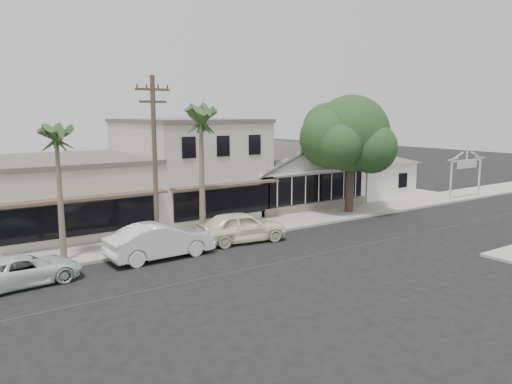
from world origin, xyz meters
TOP-DOWN VIEW (x-y plane):
  - ground at (0.00, 0.00)m, footprint 140.00×140.00m
  - sidewalk_north at (-8.00, 6.75)m, footprint 90.00×3.50m
  - corner_shop at (5.00, 12.47)m, footprint 10.40×8.60m
  - side_cottage at (13.20, 11.50)m, footprint 6.00×6.00m
  - arch_sign at (18.40, 5.30)m, footprint 4.12×0.12m
  - row_building_near at (-3.00, 13.50)m, footprint 8.00×10.00m
  - row_building_midnear at (-12.00, 13.50)m, footprint 10.00×10.00m
  - utility_pole at (-9.00, 5.20)m, footprint 1.80×0.24m
  - car_0 at (-4.36, 4.32)m, footprint 5.34×2.74m
  - car_1 at (-9.36, 3.98)m, footprint 5.39×2.04m
  - car_2 at (-15.67, 3.57)m, footprint 4.75×2.48m
  - shade_tree at (6.37, 6.97)m, footprint 7.60×6.87m
  - palm_east at (-5.78, 6.18)m, footprint 2.74×2.74m
  - palm_mid at (-13.57, 5.76)m, footprint 2.31×2.31m

SIDE VIEW (x-z plane):
  - ground at x=0.00m, z-range 0.00..0.00m
  - sidewalk_north at x=-8.00m, z-range 0.00..0.15m
  - car_2 at x=-15.67m, z-range 0.00..1.28m
  - car_0 at x=-4.36m, z-range 0.00..1.74m
  - car_1 at x=-9.36m, z-range 0.00..1.76m
  - side_cottage at x=13.20m, z-range 0.00..3.00m
  - row_building_midnear at x=-12.00m, z-range 0.00..4.20m
  - corner_shop at x=5.00m, z-range 0.07..5.17m
  - arch_sign at x=18.40m, z-range 1.18..5.13m
  - row_building_near at x=-3.00m, z-range 0.00..6.50m
  - utility_pole at x=-9.00m, z-range 0.29..9.29m
  - shade_tree at x=6.37m, z-range 1.33..9.76m
  - palm_mid at x=-13.57m, z-range 2.50..9.51m
  - palm_east at x=-5.78m, z-range 2.83..10.83m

